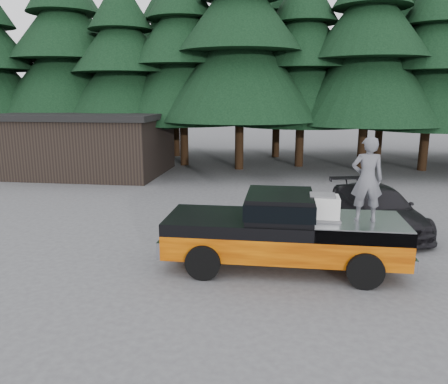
# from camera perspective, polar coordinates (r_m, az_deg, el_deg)

# --- Properties ---
(ground) EXTENTS (120.00, 120.00, 0.00)m
(ground) POSITION_cam_1_polar(r_m,az_deg,el_deg) (11.62, -0.49, -9.01)
(ground) COLOR #4C4B4E
(ground) RESTS_ON ground
(pickup_truck) EXTENTS (6.00, 2.04, 1.33)m
(pickup_truck) POSITION_cam_1_polar(r_m,az_deg,el_deg) (11.12, 7.67, -6.49)
(pickup_truck) COLOR orange
(pickup_truck) RESTS_ON ground
(truck_cab) EXTENTS (1.66, 1.90, 0.59)m
(truck_cab) POSITION_cam_1_polar(r_m,az_deg,el_deg) (10.85, 7.29, -1.68)
(truck_cab) COLOR black
(truck_cab) RESTS_ON pickup_truck
(air_compressor) EXTENTS (0.81, 0.68, 0.55)m
(air_compressor) POSITION_cam_1_polar(r_m,az_deg,el_deg) (10.81, 12.67, -2.06)
(air_compressor) COLOR silver
(air_compressor) RESTS_ON pickup_truck
(man_on_bed) EXTENTS (0.75, 0.50, 2.02)m
(man_on_bed) POSITION_cam_1_polar(r_m,az_deg,el_deg) (10.78, 18.18, 1.59)
(man_on_bed) COLOR #58595F
(man_on_bed) RESTS_ON pickup_truck
(parked_car) EXTENTS (3.00, 5.03, 1.37)m
(parked_car) POSITION_cam_1_polar(r_m,az_deg,el_deg) (14.95, 19.35, -2.04)
(parked_car) COLOR black
(parked_car) RESTS_ON ground
(utility_building) EXTENTS (8.40, 6.40, 3.30)m
(utility_building) POSITION_cam_1_polar(r_m,az_deg,el_deg) (25.17, -17.15, 6.11)
(utility_building) COLOR black
(utility_building) RESTS_ON ground
(treeline) EXTENTS (60.15, 16.05, 17.50)m
(treeline) POSITION_cam_1_polar(r_m,az_deg,el_deg) (28.12, 5.77, 19.61)
(treeline) COLOR black
(treeline) RESTS_ON ground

